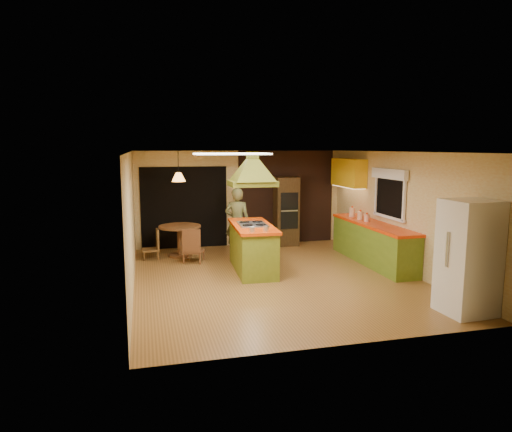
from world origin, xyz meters
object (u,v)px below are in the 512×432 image
object	(u,v)px
kitchen_island	(253,247)
dining_table	(180,235)
canister_large	(352,212)
wall_oven	(286,211)
refrigerator	(468,257)
man	(237,222)

from	to	relation	value
kitchen_island	dining_table	world-z (taller)	kitchen_island
dining_table	canister_large	size ratio (longest dim) A/B	4.61
dining_table	canister_large	world-z (taller)	canister_large
canister_large	wall_oven	bearing A→B (deg)	132.15
refrigerator	wall_oven	xyz separation A→B (m)	(-1.20, 5.55, 0.01)
kitchen_island	dining_table	bearing A→B (deg)	133.35
kitchen_island	canister_large	world-z (taller)	canister_large
man	canister_large	xyz separation A→B (m)	(2.76, -0.42, 0.20)
dining_table	wall_oven	bearing A→B (deg)	12.72
kitchen_island	canister_large	size ratio (longest dim) A/B	9.36
kitchen_island	wall_oven	bearing A→B (deg)	60.83
man	dining_table	xyz separation A→B (m)	(-1.33, 0.31, -0.30)
kitchen_island	refrigerator	distance (m)	4.23
kitchen_island	wall_oven	world-z (taller)	wall_oven
man	refrigerator	world-z (taller)	refrigerator
man	canister_large	distance (m)	2.80
refrigerator	wall_oven	bearing A→B (deg)	99.38
kitchen_island	man	distance (m)	1.38
man	wall_oven	size ratio (longest dim) A/B	0.91
man	wall_oven	bearing A→B (deg)	-124.60
kitchen_island	canister_large	distance (m)	2.92
dining_table	canister_large	xyz separation A→B (m)	(4.10, -0.73, 0.50)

